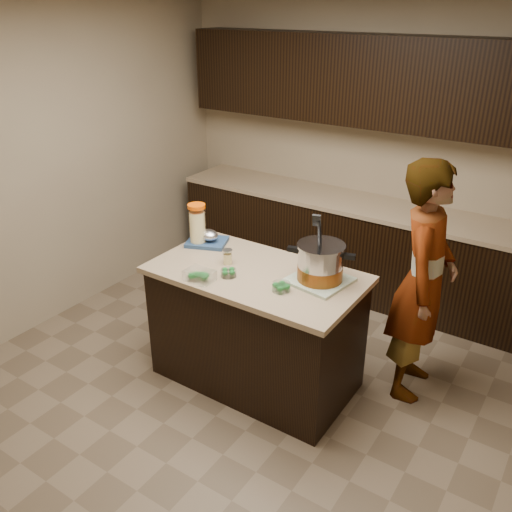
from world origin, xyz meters
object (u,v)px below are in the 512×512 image
Objects in this scene: lemonade_pitcher at (197,227)px; person at (423,282)px; stock_pot at (320,265)px; island at (256,327)px.

lemonade_pitcher is 0.19× the size of person.
lemonade_pitcher is (-1.04, 0.01, 0.03)m from stock_pot.
stock_pot is at bearing -0.67° from lemonade_pitcher.
person reaches higher than stock_pot.
island is 4.55× the size of lemonade_pitcher.
island is 0.85× the size of person.
person is at bearing 30.07° from island.
island is 1.20m from person.
island is at bearing 179.16° from stock_pot.
lemonade_pitcher is at bearing 168.14° from island.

